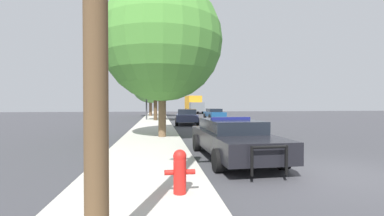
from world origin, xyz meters
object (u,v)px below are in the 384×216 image
Objects in this scene: traffic_light at (160,85)px; tree_sidewalk_near at (162,41)px; police_car at (232,137)px; tree_sidewalk_far at (150,83)px; fire_hydrant at (180,170)px; car_background_oncoming at (214,113)px; car_background_midblock at (187,116)px; tree_sidewalk_mid at (155,82)px; box_truck at (194,104)px.

traffic_light is 14.86m from tree_sidewalk_near.
tree_sidewalk_far reaches higher than police_car.
police_car reaches higher than fire_hydrant.
police_car is 0.71× the size of tree_sidewalk_far.
car_background_oncoming is at bearing -42.64° from tree_sidewalk_far.
traffic_light is at bearing -85.10° from police_car.
police_car is 4.11m from fire_hydrant.
tree_sidewalk_mid reaches higher than car_background_midblock.
tree_sidewalk_far reaches higher than car_background_oncoming.
traffic_light reaches higher than car_background_oncoming.
car_background_oncoming is 0.56× the size of box_truck.
car_background_oncoming is 0.73× the size of tree_sidewalk_mid.
fire_hydrant is 0.10× the size of tree_sidewalk_near.
car_background_oncoming is at bearing 15.98° from traffic_light.
box_truck is (0.13, 19.17, 1.10)m from car_background_oncoming.
car_background_oncoming is 11.35m from tree_sidewalk_far.
fire_hydrant is at bearing 57.72° from police_car.
tree_sidewalk_mid is at bearing 91.84° from fire_hydrant.
police_car is 22.15m from car_background_oncoming.
tree_sidewalk_far is (-3.62, 14.79, 4.05)m from car_background_midblock.
traffic_light is (-2.36, 19.88, 3.14)m from police_car.
police_car is 0.69× the size of box_truck.
police_car is at bearing -85.13° from car_background_midblock.
box_truck is at bearing 56.58° from tree_sidewalk_far.
tree_sidewalk_far is at bearing 93.16° from tree_sidewalk_near.
tree_sidewalk_near is at bearing -67.56° from police_car.
traffic_light is at bearing -82.15° from tree_sidewalk_far.
traffic_light is (-0.28, 23.42, 3.27)m from fire_hydrant.
tree_sidewalk_mid is at bearing 126.61° from car_background_midblock.
car_background_oncoming is at bearing 23.73° from tree_sidewalk_mid.
car_background_oncoming is 8.35m from tree_sidewalk_mid.
tree_sidewalk_mid is 0.78× the size of tree_sidewalk_far.
tree_sidewalk_far reaches higher than fire_hydrant.
fire_hydrant is 0.16× the size of traffic_light.
tree_sidewalk_mid reaches higher than traffic_light.
fire_hydrant is 0.20× the size of car_background_oncoming.
car_background_midblock is 0.74× the size of tree_sidewalk_mid.
police_car is 20.26m from traffic_light.
box_truck is (4.30, 26.79, 1.05)m from car_background_midblock.
traffic_light reaches higher than fire_hydrant.
police_car is 29.43m from tree_sidewalk_far.
tree_sidewalk_mid is (-7.11, -22.23, 2.32)m from box_truck.
car_background_midblock is at bearing 83.24° from fire_hydrant.
tree_sidewalk_mid is (-0.44, -1.19, 0.26)m from traffic_light.
car_background_midblock is 6.33m from tree_sidewalk_mid.
car_background_oncoming is at bearing 68.81° from tree_sidewalk_near.
tree_sidewalk_far is (-3.60, 28.92, 4.08)m from police_car.
tree_sidewalk_near is at bearing 66.32° from car_background_oncoming.
police_car is at bearing 80.99° from box_truck.
tree_sidewalk_near is 1.08× the size of tree_sidewalk_far.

